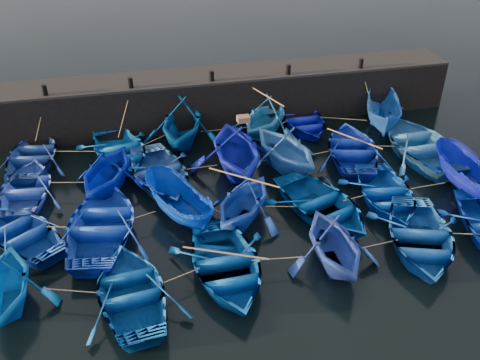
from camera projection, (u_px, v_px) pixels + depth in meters
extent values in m
plane|color=black|center=(259.00, 240.00, 20.34)|extent=(120.00, 120.00, 0.00)
cube|color=black|center=(209.00, 99.00, 28.28)|extent=(26.00, 2.50, 2.50)
cube|color=black|center=(209.00, 75.00, 27.57)|extent=(26.00, 2.50, 0.12)
cylinder|color=black|center=(45.00, 90.00, 25.17)|extent=(0.24, 0.24, 0.50)
cylinder|color=black|center=(131.00, 83.00, 25.92)|extent=(0.24, 0.24, 0.50)
cylinder|color=black|center=(212.00, 76.00, 26.66)|extent=(0.24, 0.24, 0.50)
cylinder|color=black|center=(288.00, 70.00, 27.41)|extent=(0.24, 0.24, 0.50)
cylinder|color=black|center=(361.00, 63.00, 28.15)|extent=(0.24, 0.24, 0.50)
imported|color=navy|center=(33.00, 155.00, 24.82)|extent=(3.87, 5.01, 0.96)
imported|color=blue|center=(119.00, 150.00, 25.13)|extent=(4.57, 5.60, 1.02)
imported|color=navy|center=(182.00, 121.00, 26.10)|extent=(5.14, 5.56, 2.43)
imported|color=#2371BA|center=(265.00, 116.00, 26.91)|extent=(5.33, 5.40, 2.15)
imported|color=#0B13A2|center=(303.00, 120.00, 27.88)|extent=(3.20, 4.44, 0.91)
imported|color=#154A96|center=(384.00, 113.00, 27.67)|extent=(3.31, 4.86, 1.76)
imported|color=blue|center=(27.00, 187.00, 22.58)|extent=(3.43, 4.58, 0.91)
imported|color=#0016A0|center=(107.00, 170.00, 22.60)|extent=(4.83, 5.11, 2.12)
imported|color=#244F90|center=(159.00, 173.00, 23.38)|extent=(4.40, 5.53, 1.03)
imported|color=#0C16A7|center=(237.00, 148.00, 23.68)|extent=(4.30, 4.97, 2.59)
imported|color=blue|center=(285.00, 147.00, 24.09)|extent=(4.92, 5.29, 2.27)
imported|color=#0F28A3|center=(353.00, 149.00, 25.24)|extent=(4.69, 5.69, 1.03)
imported|color=#2A69A3|center=(420.00, 144.00, 25.49)|extent=(4.18, 5.77, 1.18)
imported|color=navy|center=(22.00, 232.00, 20.00)|extent=(5.13, 5.42, 0.91)
imported|color=#133BC4|center=(103.00, 224.00, 20.26)|extent=(4.69, 5.94, 1.11)
imported|color=#002EA3|center=(178.00, 203.00, 20.98)|extent=(3.13, 4.39, 1.59)
imported|color=blue|center=(243.00, 200.00, 20.82)|extent=(4.96, 5.03, 2.00)
imported|color=navy|center=(322.00, 204.00, 21.40)|extent=(5.00, 5.86, 1.03)
imported|color=#0746BB|center=(386.00, 194.00, 22.12)|extent=(3.77, 4.91, 0.95)
imported|color=#08139F|center=(465.00, 175.00, 22.70)|extent=(1.82, 4.30, 1.63)
imported|color=#0457B4|center=(5.00, 283.00, 16.98)|extent=(3.33, 3.83, 1.96)
imported|color=navy|center=(132.00, 290.00, 17.39)|extent=(3.85, 5.01, 0.96)
imported|color=#064890|center=(226.00, 265.00, 18.37)|extent=(3.73, 5.09, 1.03)
imported|color=#23409B|center=(334.00, 243.00, 18.61)|extent=(3.33, 3.86, 2.02)
imported|color=#1351A1|center=(420.00, 237.00, 19.64)|extent=(4.97, 5.86, 1.04)
cube|color=brown|center=(243.00, 119.00, 22.97)|extent=(0.54, 0.42, 0.25)
cylinder|color=tan|center=(76.00, 151.00, 24.95)|extent=(2.12, 0.53, 0.04)
cylinder|color=tan|center=(152.00, 141.00, 25.78)|extent=(1.37, 0.96, 0.04)
cylinder|color=tan|center=(225.00, 129.00, 26.83)|extent=(2.40, 0.09, 0.04)
cylinder|color=tan|center=(284.00, 122.00, 27.52)|extent=(0.37, 0.32, 0.04)
cylinder|color=tan|center=(343.00, 119.00, 27.84)|extent=(2.26, 0.93, 0.04)
cylinder|color=tan|center=(68.00, 182.00, 22.70)|extent=(1.58, 0.37, 0.04)
cylinder|color=tan|center=(134.00, 176.00, 23.12)|extent=(0.38, 0.13, 0.04)
cylinder|color=tan|center=(199.00, 168.00, 23.72)|extent=(1.69, 0.11, 0.04)
cylinder|color=tan|center=(261.00, 160.00, 24.24)|extent=(0.44, 0.14, 0.04)
cylinder|color=tan|center=(319.00, 153.00, 24.81)|extent=(1.63, 0.26, 0.04)
cylinder|color=tan|center=(387.00, 146.00, 25.37)|extent=(1.48, 0.43, 0.04)
cylinder|color=tan|center=(62.00, 227.00, 20.11)|extent=(1.17, 0.32, 0.04)
cylinder|color=tan|center=(141.00, 216.00, 20.69)|extent=(1.14, 0.40, 0.04)
cylinder|color=tan|center=(211.00, 209.00, 21.09)|extent=(0.72, 0.65, 0.04)
cylinder|color=tan|center=(283.00, 206.00, 21.22)|extent=(1.37, 0.37, 0.04)
cylinder|color=tan|center=(355.00, 198.00, 21.73)|extent=(1.08, 0.24, 0.04)
cylinder|color=tan|center=(426.00, 186.00, 22.46)|extent=(1.85, 0.14, 0.04)
cylinder|color=tan|center=(70.00, 291.00, 17.28)|extent=(2.11, 0.75, 0.04)
cylinder|color=tan|center=(180.00, 276.00, 17.85)|extent=(1.44, 0.51, 0.04)
cylinder|color=tan|center=(280.00, 258.00, 18.60)|extent=(2.02, 0.28, 0.04)
cylinder|color=tan|center=(377.00, 244.00, 19.24)|extent=(1.67, 0.18, 0.04)
cylinder|color=tan|center=(461.00, 234.00, 19.77)|extent=(1.31, 0.40, 0.04)
cylinder|color=tan|center=(40.00, 119.00, 25.50)|extent=(0.87, 0.56, 2.09)
cylinder|color=tan|center=(125.00, 113.00, 26.03)|extent=(0.95, 1.05, 2.09)
cylinder|color=tan|center=(196.00, 102.00, 27.08)|extent=(1.79, 0.11, 2.09)
cylinder|color=tan|center=(274.00, 95.00, 27.82)|extent=(1.59, 0.17, 2.09)
cylinder|color=tan|center=(293.00, 92.00, 28.14)|extent=(0.63, 0.20, 2.08)
cylinder|color=tan|center=(367.00, 89.00, 28.52)|extent=(0.68, 0.79, 2.09)
cylinder|color=#99724C|center=(266.00, 96.00, 26.32)|extent=(1.08, 2.84, 0.06)
cylinder|color=#99724C|center=(354.00, 138.00, 24.95)|extent=(1.77, 2.49, 0.06)
cylinder|color=#99724C|center=(244.00, 177.00, 20.26)|extent=(2.34, 1.97, 0.06)
cylinder|color=#99724C|center=(225.00, 253.00, 18.07)|extent=(2.74, 1.32, 0.06)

